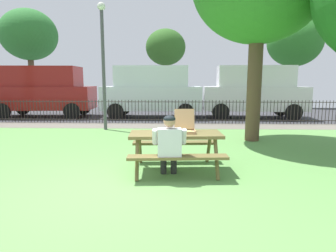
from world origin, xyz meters
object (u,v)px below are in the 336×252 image
at_px(picnic_table_foreground, 176,141).
at_px(parked_car_center, 254,91).
at_px(adult_at_table, 169,144).
at_px(far_tree_midleft, 166,48).
at_px(pizza_box_open, 185,128).
at_px(lamp_post_walkway, 103,55).
at_px(far_tree_left, 29,35).
at_px(parked_car_far_left, 44,90).
at_px(parked_car_left, 152,91).
at_px(far_tree_center, 295,43).

height_order(picnic_table_foreground, parked_car_center, parked_car_center).
height_order(adult_at_table, far_tree_midleft, far_tree_midleft).
height_order(pizza_box_open, adult_at_table, pizza_box_open).
xyz_separation_m(pizza_box_open, parked_car_center, (3.45, 8.23, 0.45)).
relative_size(lamp_post_walkway, far_tree_left, 0.66).
height_order(picnic_table_foreground, pizza_box_open, pizza_box_open).
relative_size(adult_at_table, parked_car_far_left, 0.25).
relative_size(pizza_box_open, far_tree_left, 0.07).
bearing_deg(parked_car_far_left, lamp_post_walkway, -42.46).
bearing_deg(parked_car_left, adult_at_table, -82.76).
xyz_separation_m(pizza_box_open, parked_car_far_left, (-6.71, 8.23, 0.45)).
bearing_deg(far_tree_left, lamp_post_walkway, -52.37).
relative_size(far_tree_left, far_tree_midleft, 1.26).
distance_m(picnic_table_foreground, far_tree_midleft, 15.47).
height_order(parked_car_left, far_tree_center, far_tree_center).
bearing_deg(adult_at_table, lamp_post_walkway, 115.61).
height_order(parked_car_far_left, far_tree_midleft, far_tree_midleft).
bearing_deg(far_tree_midleft, far_tree_left, 180.00).
distance_m(parked_car_far_left, far_tree_left, 8.67).
bearing_deg(parked_car_far_left, picnic_table_foreground, -51.87).
distance_m(lamp_post_walkway, far_tree_midleft, 10.54).
bearing_deg(lamp_post_walkway, far_tree_center, 44.04).
xyz_separation_m(pizza_box_open, adult_at_table, (-0.29, -0.60, -0.20)).
xyz_separation_m(picnic_table_foreground, parked_car_center, (3.63, 8.32, 0.71)).
relative_size(adult_at_table, far_tree_center, 0.20).
relative_size(parked_car_far_left, parked_car_left, 1.02).
relative_size(pizza_box_open, far_tree_center, 0.08).
height_order(pizza_box_open, far_tree_center, far_tree_center).
xyz_separation_m(lamp_post_walkway, far_tree_midleft, (1.76, 10.30, 1.33)).
distance_m(pizza_box_open, parked_car_center, 8.93).
bearing_deg(pizza_box_open, parked_car_center, 67.27).
bearing_deg(parked_car_center, pizza_box_open, -112.73).
relative_size(parked_car_center, far_tree_midleft, 0.90).
bearing_deg(far_tree_left, picnic_table_foreground, -54.92).
bearing_deg(pizza_box_open, lamp_post_walkway, 121.12).
bearing_deg(parked_car_far_left, parked_car_center, -0.00).
bearing_deg(lamp_post_walkway, far_tree_midleft, 80.29).
height_order(pizza_box_open, parked_car_center, parked_car_center).
bearing_deg(lamp_post_walkway, far_tree_left, 127.63).
distance_m(parked_car_far_left, far_tree_center, 16.33).
height_order(picnic_table_foreground, adult_at_table, adult_at_table).
bearing_deg(picnic_table_foreground, parked_car_center, 66.43).
distance_m(lamp_post_walkway, far_tree_left, 13.21).
bearing_deg(parked_car_far_left, far_tree_left, 120.99).
distance_m(far_tree_left, far_tree_center, 18.61).
height_order(adult_at_table, far_tree_left, far_tree_left).
bearing_deg(lamp_post_walkway, parked_car_far_left, 137.54).
xyz_separation_m(picnic_table_foreground, adult_at_table, (-0.11, -0.51, 0.06)).
bearing_deg(adult_at_table, pizza_box_open, 64.01).
height_order(parked_car_center, far_tree_midleft, far_tree_midleft).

